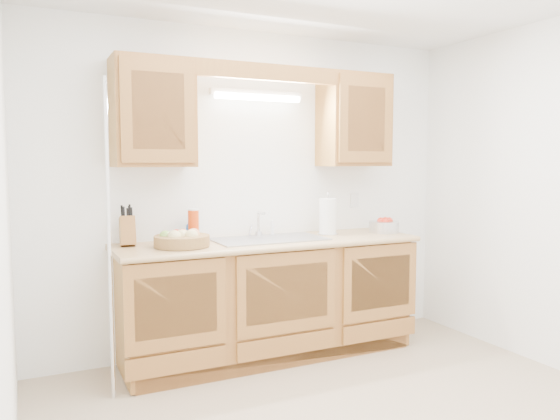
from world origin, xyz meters
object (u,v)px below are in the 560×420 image
paper_towel (328,217)px  apple_bowl (384,226)px  fruit_basket (182,239)px  knife_block (127,231)px

paper_towel → apple_bowl: size_ratio=1.10×
fruit_basket → paper_towel: size_ratio=1.34×
fruit_basket → paper_towel: 1.24m
fruit_basket → paper_towel: bearing=4.9°
apple_bowl → fruit_basket: bearing=-179.2°
fruit_basket → apple_bowl: apple_bowl is taller
knife_block → apple_bowl: 2.06m
paper_towel → apple_bowl: (0.49, -0.08, -0.09)m
knife_block → apple_bowl: (2.05, -0.19, -0.05)m
fruit_basket → knife_block: size_ratio=1.55×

